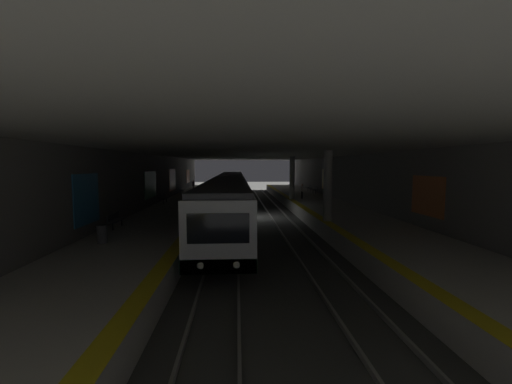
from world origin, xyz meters
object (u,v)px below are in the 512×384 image
at_px(person_waiting_near, 302,191).
at_px(trash_bin, 102,234).
at_px(bench_left_mid, 310,187).
at_px(bench_right_near, 116,219).
at_px(pillar_near, 328,186).
at_px(metro_train, 230,193).
at_px(person_walking_mid, 193,186).
at_px(pillar_far, 292,178).
at_px(bench_right_far, 181,190).
at_px(bench_left_near, 315,189).
at_px(bench_right_mid, 164,198).

xyz_separation_m(person_waiting_near, trash_bin, (-18.81, 13.30, -0.44)).
distance_m(bench_left_mid, bench_right_near, 29.99).
xyz_separation_m(pillar_near, metro_train, (10.11, 6.55, -1.30)).
bearing_deg(metro_train, person_walking_mid, 22.49).
height_order(metro_train, bench_right_near, metro_train).
bearing_deg(bench_left_mid, person_waiting_near, 162.21).
bearing_deg(bench_right_near, bench_left_mid, -34.70).
xyz_separation_m(pillar_far, person_walking_mid, (9.37, 11.74, -1.40)).
relative_size(bench_left_mid, person_walking_mid, 1.05).
distance_m(bench_right_far, person_waiting_near, 15.39).
bearing_deg(bench_left_near, trash_bin, 147.15).
bearing_deg(metro_train, bench_left_mid, -39.61).
bearing_deg(bench_left_mid, pillar_near, 169.72).
distance_m(bench_left_near, bench_right_mid, 19.57).
bearing_deg(trash_bin, bench_right_far, 1.67).
bearing_deg(bench_right_far, metro_train, -147.19).
height_order(bench_left_mid, person_walking_mid, person_walking_mid).
bearing_deg(trash_bin, person_walking_mid, -0.84).
distance_m(pillar_near, bench_left_mid, 23.52).
xyz_separation_m(bench_right_near, bench_right_mid, (12.09, 0.00, 0.00)).
bearing_deg(person_walking_mid, bench_left_near, -99.09).
bearing_deg(bench_right_mid, bench_left_mid, -53.64).
bearing_deg(bench_right_mid, bench_right_far, 0.00).
distance_m(bench_right_far, trash_bin, 25.14).
relative_size(metro_train, trash_bin, 44.56).
bearing_deg(person_walking_mid, bench_right_far, 157.13).
height_order(bench_right_far, person_walking_mid, person_walking_mid).
bearing_deg(bench_left_near, person_walking_mid, 80.91).
relative_size(pillar_near, bench_left_near, 2.68).
bearing_deg(bench_right_near, pillar_far, -40.94).
relative_size(pillar_far, bench_right_near, 2.68).
bearing_deg(person_waiting_near, pillar_near, 175.19).
height_order(pillar_near, person_walking_mid, pillar_near).
distance_m(bench_left_mid, bench_right_far, 17.36).
bearing_deg(bench_right_mid, pillar_near, -129.23).
bearing_deg(pillar_far, bench_right_near, 139.06).
xyz_separation_m(bench_right_mid, trash_bin, (-15.71, -0.73, -0.10)).
bearing_deg(metro_train, pillar_far, -64.16).
bearing_deg(bench_right_far, pillar_far, -117.31).
height_order(bench_right_mid, person_walking_mid, person_walking_mid).
height_order(pillar_near, bench_right_near, pillar_near).
height_order(pillar_near, pillar_far, same).
xyz_separation_m(bench_left_mid, bench_right_far, (-3.15, 17.07, 0.00)).
height_order(pillar_far, person_walking_mid, pillar_far).
relative_size(metro_train, bench_right_far, 22.28).
distance_m(metro_train, bench_right_near, 13.30).
relative_size(bench_left_mid, trash_bin, 2.00).
relative_size(person_walking_mid, trash_bin, 1.90).
bearing_deg(bench_right_near, bench_left_near, -38.23).
bearing_deg(person_waiting_near, metro_train, 114.46).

